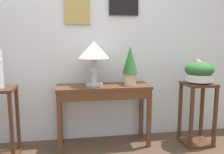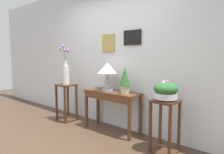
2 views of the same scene
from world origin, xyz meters
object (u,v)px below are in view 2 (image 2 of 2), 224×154
Objects in this scene: pedestal_stand_left at (67,102)px; planter_bowl_wide_right at (166,91)px; potted_plant_on_console at (125,79)px; pedestal_stand_right at (165,126)px; table_lamp at (107,70)px; console_table at (111,98)px; flower_vase_tall_left at (66,71)px.

planter_bowl_wide_right is at bearing 0.58° from pedestal_stand_left.
pedestal_stand_right is at bearing -8.67° from potted_plant_on_console.
planter_bowl_wide_right is at bearing -8.68° from potted_plant_on_console.
potted_plant_on_console is at bearing -3.13° from table_lamp.
planter_bowl_wide_right reaches higher than console_table.
pedestal_stand_left reaches higher than console_table.
table_lamp reaches higher than potted_plant_on_console.
planter_bowl_wide_right is at bearing -6.32° from console_table.
console_table is at bearing -11.27° from table_lamp.
console_table is 1.14m from pedestal_stand_right.
pedestal_stand_left is at bearing 17.62° from flower_vase_tall_left.
pedestal_stand_left reaches higher than pedestal_stand_right.
potted_plant_on_console is 1.01m from pedestal_stand_right.
pedestal_stand_left is 0.94× the size of flower_vase_tall_left.
planter_bowl_wide_right reaches higher than pedestal_stand_right.
pedestal_stand_left is 1.02× the size of pedestal_stand_right.
table_lamp is at bearing 9.54° from pedestal_stand_left.
console_table is 1.41× the size of pedestal_stand_left.
pedestal_stand_left is 0.65m from flower_vase_tall_left.
console_table is at bearing 173.68° from planter_bowl_wide_right.
console_table is at bearing 7.46° from pedestal_stand_left.
pedestal_stand_left is 2.28m from planter_bowl_wide_right.
flower_vase_tall_left is (-1.00, -0.17, -0.07)m from table_lamp.
pedestal_stand_right is (2.23, 0.02, -0.66)m from flower_vase_tall_left.
potted_plant_on_console is 1.55m from pedestal_stand_left.
planter_bowl_wide_right is at bearing 0.59° from flower_vase_tall_left.
table_lamp is 0.63× the size of flower_vase_tall_left.
pedestal_stand_left is at bearing -172.54° from console_table.
pedestal_stand_right is (0.80, -0.12, -0.60)m from potted_plant_on_console.
flower_vase_tall_left is at bearing -179.41° from planter_bowl_wide_right.
table_lamp reaches higher than pedestal_stand_left.
potted_plant_on_console is at bearing 171.33° from pedestal_stand_right.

